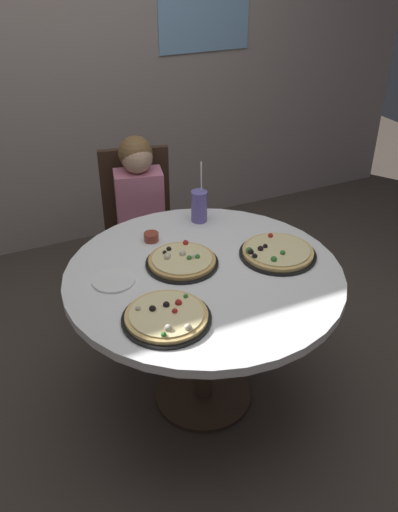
{
  "coord_description": "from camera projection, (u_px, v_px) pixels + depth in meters",
  "views": [
    {
      "loc": [
        -0.82,
        -1.72,
        2.01
      ],
      "look_at": [
        0.0,
        0.05,
        0.8
      ],
      "focal_mm": 37.22,
      "sensor_mm": 36.0,
      "label": 1
    }
  ],
  "objects": [
    {
      "name": "diner_child",
      "position": [
        144.0,
        243.0,
        3.01
      ],
      "size": [
        0.33,
        0.43,
        1.08
      ],
      "color": "#3F4766",
      "rests_on": "ground_plane"
    },
    {
      "name": "dining_table",
      "position": [
        204.0,
        290.0,
        2.33
      ],
      "size": [
        1.21,
        1.21,
        0.75
      ],
      "color": "white",
      "rests_on": "ground_plane"
    },
    {
      "name": "soda_cup",
      "position": [
        199.0,
        206.0,
        2.63
      ],
      "size": [
        0.08,
        0.08,
        0.31
      ],
      "color": "#6659A5",
      "rests_on": "dining_table"
    },
    {
      "name": "wall_with_window",
      "position": [
        79.0,
        30.0,
        3.36
      ],
      "size": [
        5.2,
        0.14,
        2.9
      ],
      "color": "#A8998E",
      "rests_on": "ground_plane"
    },
    {
      "name": "pizza_veggie",
      "position": [
        277.0,
        252.0,
        2.38
      ],
      "size": [
        0.35,
        0.35,
        0.05
      ],
      "color": "black",
      "rests_on": "dining_table"
    },
    {
      "name": "pizza_pepperoni",
      "position": [
        167.0,
        317.0,
        1.99
      ],
      "size": [
        0.34,
        0.34,
        0.05
      ],
      "color": "black",
      "rests_on": "dining_table"
    },
    {
      "name": "plate_small",
      "position": [
        114.0,
        281.0,
        2.22
      ],
      "size": [
        0.18,
        0.18,
        0.01
      ],
      "primitive_type": "cylinder",
      "color": "white",
      "rests_on": "dining_table"
    },
    {
      "name": "sauce_bowl",
      "position": [
        151.0,
        237.0,
        2.5
      ],
      "size": [
        0.07,
        0.07,
        0.04
      ],
      "primitive_type": "cylinder",
      "color": "brown",
      "rests_on": "dining_table"
    },
    {
      "name": "chair_wooden",
      "position": [
        139.0,
        221.0,
        3.13
      ],
      "size": [
        0.48,
        0.48,
        0.95
      ],
      "color": "#382619",
      "rests_on": "ground_plane"
    },
    {
      "name": "ground_plane",
      "position": [
        203.0,
        395.0,
        2.68
      ],
      "size": [
        8.0,
        8.0,
        0.0
      ],
      "primitive_type": "plane",
      "color": "#4C4238"
    },
    {
      "name": "pizza_cheese",
      "position": [
        182.0,
        261.0,
        2.32
      ],
      "size": [
        0.32,
        0.32,
        0.05
      ],
      "color": "black",
      "rests_on": "dining_table"
    }
  ]
}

